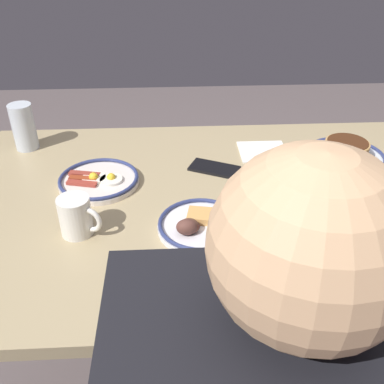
{
  "coord_description": "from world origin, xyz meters",
  "views": [
    {
      "loc": [
        0.13,
        0.98,
        1.41
      ],
      "look_at": [
        0.08,
        0.01,
        0.78
      ],
      "focal_mm": 41.44,
      "sensor_mm": 36.0,
      "label": 1
    }
  ],
  "objects_px": {
    "plate_near_main": "(345,154)",
    "tea_spoon": "(230,281)",
    "plate_center_pancakes": "(99,180)",
    "coffee_mug": "(76,216)",
    "plate_far_side": "(199,225)",
    "drinking_glass": "(24,129)",
    "fork_far": "(306,193)",
    "cell_phone": "(216,168)",
    "paper_napkin": "(263,151)",
    "plate_far_companion": "(381,265)"
  },
  "relations": [
    {
      "from": "plate_near_main",
      "to": "tea_spoon",
      "type": "distance_m",
      "value": 0.65
    },
    {
      "from": "plate_center_pancakes",
      "to": "coffee_mug",
      "type": "relative_size",
      "value": 2.13
    },
    {
      "from": "plate_far_side",
      "to": "drinking_glass",
      "type": "relative_size",
      "value": 1.43
    },
    {
      "from": "plate_far_side",
      "to": "fork_far",
      "type": "xyz_separation_m",
      "value": [
        -0.3,
        -0.14,
        -0.01
      ]
    },
    {
      "from": "plate_near_main",
      "to": "cell_phone",
      "type": "height_order",
      "value": "plate_near_main"
    },
    {
      "from": "paper_napkin",
      "to": "fork_far",
      "type": "distance_m",
      "value": 0.26
    },
    {
      "from": "cell_phone",
      "to": "paper_napkin",
      "type": "height_order",
      "value": "cell_phone"
    },
    {
      "from": "plate_far_companion",
      "to": "plate_far_side",
      "type": "bearing_deg",
      "value": -23.58
    },
    {
      "from": "plate_far_side",
      "to": "cell_phone",
      "type": "height_order",
      "value": "plate_far_side"
    },
    {
      "from": "paper_napkin",
      "to": "plate_center_pancakes",
      "type": "bearing_deg",
      "value": 18.46
    },
    {
      "from": "plate_far_companion",
      "to": "paper_napkin",
      "type": "relative_size",
      "value": 1.51
    },
    {
      "from": "plate_far_side",
      "to": "coffee_mug",
      "type": "relative_size",
      "value": 1.99
    },
    {
      "from": "drinking_glass",
      "to": "plate_center_pancakes",
      "type": "bearing_deg",
      "value": 137.31
    },
    {
      "from": "cell_phone",
      "to": "paper_napkin",
      "type": "relative_size",
      "value": 0.96
    },
    {
      "from": "plate_center_pancakes",
      "to": "cell_phone",
      "type": "height_order",
      "value": "plate_center_pancakes"
    },
    {
      "from": "fork_far",
      "to": "tea_spoon",
      "type": "relative_size",
      "value": 1.16
    },
    {
      "from": "plate_center_pancakes",
      "to": "coffee_mug",
      "type": "xyz_separation_m",
      "value": [
        0.02,
        0.22,
        0.04
      ]
    },
    {
      "from": "plate_far_side",
      "to": "tea_spoon",
      "type": "xyz_separation_m",
      "value": [
        -0.05,
        0.18,
        -0.01
      ]
    },
    {
      "from": "drinking_glass",
      "to": "fork_far",
      "type": "height_order",
      "value": "drinking_glass"
    },
    {
      "from": "plate_center_pancakes",
      "to": "plate_far_companion",
      "type": "relative_size",
      "value": 0.99
    },
    {
      "from": "plate_near_main",
      "to": "paper_napkin",
      "type": "xyz_separation_m",
      "value": [
        0.24,
        -0.07,
        -0.02
      ]
    },
    {
      "from": "plate_center_pancakes",
      "to": "plate_far_side",
      "type": "bearing_deg",
      "value": 139.74
    },
    {
      "from": "coffee_mug",
      "to": "fork_far",
      "type": "bearing_deg",
      "value": -166.72
    },
    {
      "from": "plate_far_side",
      "to": "paper_napkin",
      "type": "relative_size",
      "value": 1.4
    },
    {
      "from": "cell_phone",
      "to": "plate_center_pancakes",
      "type": "bearing_deg",
      "value": 35.77
    },
    {
      "from": "paper_napkin",
      "to": "fork_far",
      "type": "relative_size",
      "value": 0.73
    },
    {
      "from": "plate_far_companion",
      "to": "fork_far",
      "type": "bearing_deg",
      "value": -76.57
    },
    {
      "from": "plate_near_main",
      "to": "cell_phone",
      "type": "bearing_deg",
      "value": 4.9
    },
    {
      "from": "plate_center_pancakes",
      "to": "plate_far_companion",
      "type": "bearing_deg",
      "value": 148.72
    },
    {
      "from": "plate_near_main",
      "to": "fork_far",
      "type": "distance_m",
      "value": 0.25
    },
    {
      "from": "coffee_mug",
      "to": "cell_phone",
      "type": "relative_size",
      "value": 0.73
    },
    {
      "from": "plate_near_main",
      "to": "paper_napkin",
      "type": "height_order",
      "value": "plate_near_main"
    },
    {
      "from": "plate_far_side",
      "to": "coffee_mug",
      "type": "xyz_separation_m",
      "value": [
        0.29,
        -0.01,
        0.03
      ]
    },
    {
      "from": "fork_far",
      "to": "cell_phone",
      "type": "bearing_deg",
      "value": -32.0
    },
    {
      "from": "plate_far_side",
      "to": "tea_spoon",
      "type": "relative_size",
      "value": 1.18
    },
    {
      "from": "plate_center_pancakes",
      "to": "plate_far_companion",
      "type": "distance_m",
      "value": 0.75
    },
    {
      "from": "plate_center_pancakes",
      "to": "paper_napkin",
      "type": "distance_m",
      "value": 0.52
    },
    {
      "from": "plate_far_companion",
      "to": "tea_spoon",
      "type": "distance_m",
      "value": 0.32
    },
    {
      "from": "paper_napkin",
      "to": "fork_far",
      "type": "height_order",
      "value": "fork_far"
    },
    {
      "from": "plate_near_main",
      "to": "plate_far_side",
      "type": "relative_size",
      "value": 1.15
    },
    {
      "from": "coffee_mug",
      "to": "cell_phone",
      "type": "distance_m",
      "value": 0.46
    },
    {
      "from": "plate_far_companion",
      "to": "cell_phone",
      "type": "xyz_separation_m",
      "value": [
        0.31,
        -0.45,
        -0.02
      ]
    },
    {
      "from": "plate_center_pancakes",
      "to": "paper_napkin",
      "type": "height_order",
      "value": "plate_center_pancakes"
    },
    {
      "from": "coffee_mug",
      "to": "fork_far",
      "type": "distance_m",
      "value": 0.61
    },
    {
      "from": "plate_far_companion",
      "to": "fork_far",
      "type": "distance_m",
      "value": 0.32
    },
    {
      "from": "coffee_mug",
      "to": "plate_center_pancakes",
      "type": "bearing_deg",
      "value": -95.26
    },
    {
      "from": "drinking_glass",
      "to": "cell_phone",
      "type": "relative_size",
      "value": 1.02
    },
    {
      "from": "plate_center_pancakes",
      "to": "paper_napkin",
      "type": "bearing_deg",
      "value": -161.54
    },
    {
      "from": "coffee_mug",
      "to": "paper_napkin",
      "type": "distance_m",
      "value": 0.65
    },
    {
      "from": "plate_near_main",
      "to": "drinking_glass",
      "type": "distance_m",
      "value": 1.0
    }
  ]
}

